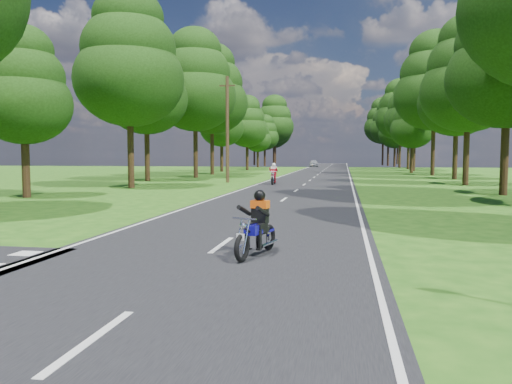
# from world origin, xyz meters

# --- Properties ---
(ground) EXTENTS (160.00, 160.00, 0.00)m
(ground) POSITION_xyz_m (0.00, 0.00, 0.00)
(ground) COLOR #1E4F12
(ground) RESTS_ON ground
(main_road) EXTENTS (7.00, 140.00, 0.02)m
(main_road) POSITION_xyz_m (0.00, 50.00, 0.01)
(main_road) COLOR black
(main_road) RESTS_ON ground
(road_markings) EXTENTS (7.40, 140.00, 0.01)m
(road_markings) POSITION_xyz_m (-0.14, 48.13, 0.02)
(road_markings) COLOR silver
(road_markings) RESTS_ON main_road
(treeline) EXTENTS (40.00, 115.35, 14.78)m
(treeline) POSITION_xyz_m (1.43, 60.06, 8.25)
(treeline) COLOR black
(treeline) RESTS_ON ground
(telegraph_pole) EXTENTS (1.20, 0.26, 8.00)m
(telegraph_pole) POSITION_xyz_m (-6.00, 28.00, 4.07)
(telegraph_pole) COLOR #382616
(telegraph_pole) RESTS_ON ground
(rider_near_blue) EXTENTS (0.92, 1.70, 1.35)m
(rider_near_blue) POSITION_xyz_m (1.00, 0.94, 0.69)
(rider_near_blue) COLOR #130E9A
(rider_near_blue) RESTS_ON main_road
(rider_far_red) EXTENTS (0.66, 1.84, 1.52)m
(rider_far_red) POSITION_xyz_m (-2.15, 25.84, 0.78)
(rider_far_red) COLOR #AF0D19
(rider_far_red) RESTS_ON main_road
(distant_car) EXTENTS (1.54, 3.79, 1.29)m
(distant_car) POSITION_xyz_m (-2.60, 80.89, 0.66)
(distant_car) COLOR silver
(distant_car) RESTS_ON main_road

